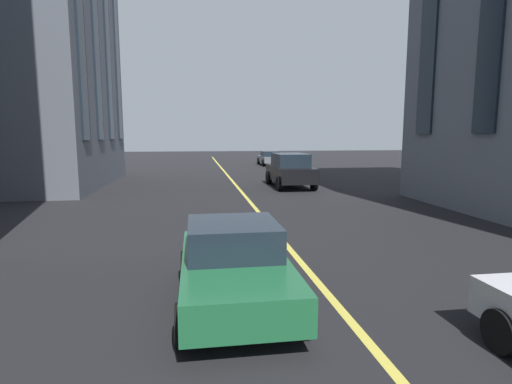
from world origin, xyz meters
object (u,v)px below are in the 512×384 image
Objects in this scene: car_red_near at (291,164)px; car_grey_far at (270,158)px; car_black_parked_b at (290,170)px; car_green_mid at (234,264)px.

car_grey_far is at bearing 0.00° from car_red_near.
car_black_parked_b is 16.10m from car_green_mid.
car_red_near is 1.13× the size of car_green_mid.
car_black_parked_b reaches higher than car_green_mid.
car_green_mid is (-32.08, 6.63, -0.00)m from car_grey_far.
car_grey_far is 32.76m from car_green_mid.
car_grey_far is at bearing -11.67° from car_green_mid.
car_red_near is (-8.76, 0.00, 0.00)m from car_grey_far.
car_grey_far is 8.76m from car_red_near.
car_green_mid is (-15.40, 4.67, -0.27)m from car_black_parked_b.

